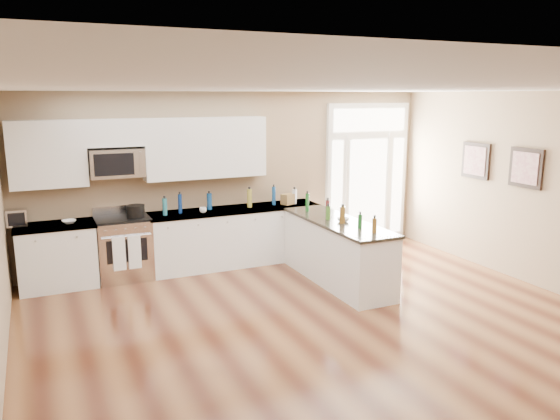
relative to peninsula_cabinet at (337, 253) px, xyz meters
name	(u,v)px	position (x,y,z in m)	size (l,w,h in m)	color
ground	(366,357)	(-0.93, -2.24, -0.43)	(8.00, 8.00, 0.00)	#472214
room_shell	(372,200)	(-0.93, -2.24, 1.27)	(8.00, 8.00, 8.00)	#937B5D
back_cabinet_left	(57,258)	(-3.80, 1.45, 0.00)	(1.10, 0.66, 0.94)	white
back_cabinet_right	(235,238)	(-1.08, 1.45, 0.00)	(2.85, 0.66, 0.94)	white
peninsula_cabinet	(337,253)	(0.00, 0.00, 0.00)	(0.69, 2.32, 0.94)	white
upper_cabinet_left	(47,154)	(-3.81, 1.59, 1.49)	(1.04, 0.33, 0.95)	white
upper_cabinet_right	(206,148)	(-1.50, 1.59, 1.49)	(1.94, 0.33, 0.95)	white
upper_cabinet_short	(114,133)	(-2.88, 1.59, 1.77)	(0.82, 0.33, 0.40)	white
microwave	(116,163)	(-2.88, 1.56, 1.33)	(0.78, 0.41, 0.42)	silver
entry_door	(367,174)	(1.62, 1.71, 0.87)	(1.70, 0.10, 2.60)	white
wall_art_near	(476,161)	(2.54, -0.04, 1.27)	(0.05, 0.58, 0.58)	black
wall_art_far	(526,168)	(2.54, -1.04, 1.27)	(0.05, 0.58, 0.58)	black
kitchen_range	(124,248)	(-2.86, 1.45, 0.04)	(0.78, 0.69, 1.08)	silver
stockpot	(136,211)	(-2.67, 1.37, 0.62)	(0.26, 0.26, 0.20)	black
toaster_oven	(17,218)	(-4.28, 1.56, 0.62)	(0.28, 0.22, 0.24)	silver
cardboard_box	(288,199)	(-0.14, 1.40, 0.59)	(0.21, 0.15, 0.17)	brown
bowl_left	(69,222)	(-3.60, 1.43, 0.53)	(0.19, 0.19, 0.05)	white
bowl_peninsula	(343,220)	(0.04, -0.11, 0.53)	(0.18, 0.18, 0.05)	white
cup_counter	(203,210)	(-1.64, 1.33, 0.55)	(0.11, 0.11, 0.09)	white
counter_bottles	(273,205)	(-0.67, 0.84, 0.63)	(2.39, 2.44, 0.30)	#19591E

